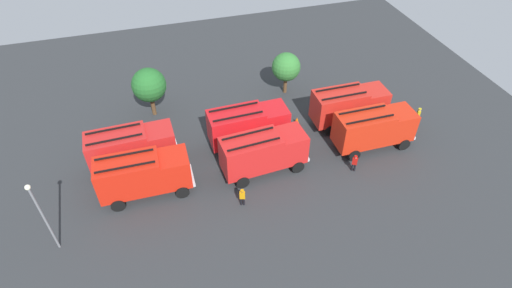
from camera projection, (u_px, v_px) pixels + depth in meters
ground_plane at (256, 156)px, 36.34m from camera, size 56.75×56.75×0.00m
fire_truck_0 at (143, 174)px, 31.69m from camera, size 7.22×2.81×3.88m
fire_truck_1 at (263, 151)px, 33.60m from camera, size 7.36×3.19×3.88m
fire_truck_2 at (374, 128)px, 35.89m from camera, size 7.20×2.75×3.88m
fire_truck_3 at (131, 147)px, 34.00m from camera, size 7.27×2.94×3.88m
fire_truck_4 at (248, 125)px, 36.20m from camera, size 7.27×2.93×3.88m
fire_truck_5 at (349, 105)px, 38.40m from camera, size 7.20×2.76×3.88m
firefighter_0 at (355, 163)px, 34.37m from camera, size 0.48×0.43×1.67m
firefighter_1 at (418, 115)px, 39.05m from camera, size 0.40×0.48×1.81m
firefighter_2 at (242, 197)px, 31.58m from camera, size 0.47×0.35×1.66m
firefighter_3 at (269, 116)px, 39.05m from camera, size 0.48×0.41×1.68m
tree_0 at (149, 85)px, 38.67m from camera, size 3.23×3.23×5.01m
tree_1 at (286, 67)px, 41.75m from camera, size 2.91×2.91×4.51m
traffic_cone_0 at (306, 138)px, 37.68m from camera, size 0.39×0.39×0.56m
traffic_cone_1 at (297, 120)px, 39.52m from camera, size 0.51×0.51×0.72m
lamppost at (41, 213)px, 26.79m from camera, size 0.36×0.36×6.40m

